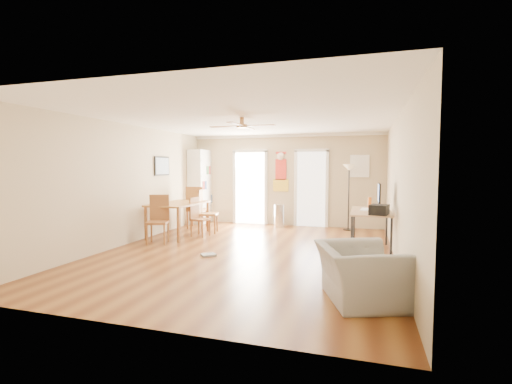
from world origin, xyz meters
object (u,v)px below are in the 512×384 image
(dining_table, at_px, (179,219))
(trash_can, at_px, (279,216))
(torchiere_lamp, at_px, (349,197))
(computer_desk, at_px, (371,231))
(dining_chair_right_a, at_px, (208,212))
(wastebasket_a, at_px, (341,258))
(dining_chair_right_b, at_px, (200,217))
(printer, at_px, (379,210))
(bookshelf, at_px, (201,187))
(dining_chair_far, at_px, (197,207))
(armchair, at_px, (359,274))
(dining_chair_near, at_px, (158,220))
(wastebasket_b, at_px, (367,258))

(dining_table, height_order, trash_can, dining_table)
(torchiere_lamp, distance_m, computer_desk, 2.46)
(dining_chair_right_a, distance_m, wastebasket_a, 4.11)
(dining_chair_right_b, bearing_deg, printer, -96.43)
(bookshelf, height_order, dining_chair_far, bookshelf)
(trash_can, xyz_separation_m, torchiere_lamp, (1.88, 0.00, 0.56))
(dining_table, distance_m, dining_chair_right_a, 0.77)
(dining_chair_right_a, relative_size, trash_can, 1.74)
(dining_table, height_order, armchair, dining_table)
(dining_chair_right_a, relative_size, dining_chair_near, 1.04)
(dining_table, xyz_separation_m, dining_chair_right_b, (0.55, 0.06, 0.06))
(dining_chair_near, relative_size, wastebasket_a, 3.44)
(dining_chair_right_b, bearing_deg, computer_desk, -88.71)
(dining_chair_right_a, bearing_deg, wastebasket_b, -132.42)
(dining_chair_right_b, xyz_separation_m, trash_can, (1.51, 1.91, -0.15))
(printer, distance_m, wastebasket_a, 1.22)
(bookshelf, relative_size, torchiere_lamp, 1.25)
(trash_can, bearing_deg, dining_chair_far, -158.71)
(dining_table, xyz_separation_m, wastebasket_a, (3.99, -1.70, -0.25))
(dining_table, distance_m, printer, 4.73)
(dining_chair_near, height_order, printer, dining_chair_near)
(wastebasket_b, bearing_deg, printer, 71.86)
(bookshelf, xyz_separation_m, dining_chair_far, (0.29, -0.90, -0.52))
(dining_chair_right_b, height_order, computer_desk, dining_chair_right_b)
(dining_table, bearing_deg, dining_chair_far, 93.42)
(dining_chair_near, height_order, trash_can, dining_chair_near)
(dining_chair_far, relative_size, wastebasket_a, 3.71)
(dining_chair_right_b, height_order, armchair, dining_chair_right_b)
(torchiere_lamp, bearing_deg, dining_chair_right_a, -156.81)
(dining_table, bearing_deg, wastebasket_b, -19.69)
(dining_chair_far, distance_m, trash_can, 2.30)
(trash_can, height_order, armchair, armchair)
(trash_can, xyz_separation_m, printer, (2.54, -2.93, 0.59))
(dining_chair_near, bearing_deg, dining_chair_far, 73.93)
(trash_can, bearing_deg, dining_chair_near, -124.77)
(dining_table, distance_m, armchair, 5.38)
(bookshelf, xyz_separation_m, dining_table, (0.36, -2.05, -0.69))
(dining_chair_far, relative_size, printer, 3.19)
(dining_chair_right_a, bearing_deg, trash_can, -60.04)
(dining_table, height_order, torchiere_lamp, torchiere_lamp)
(wastebasket_a, bearing_deg, dining_chair_right_b, 152.79)
(dining_chair_right_b, bearing_deg, dining_chair_right_a, 7.80)
(wastebasket_b, bearing_deg, dining_chair_far, 148.71)
(dining_chair_right_a, relative_size, wastebasket_a, 3.57)
(torchiere_lamp, bearing_deg, trash_can, -179.85)
(dining_chair_right_a, bearing_deg, printer, -123.99)
(dining_chair_near, xyz_separation_m, printer, (4.58, 0.01, 0.38))
(dining_table, height_order, dining_chair_right_b, dining_chair_right_b)
(trash_can, relative_size, torchiere_lamp, 0.36)
(dining_chair_right_b, xyz_separation_m, wastebasket_a, (3.44, -1.77, -0.31))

